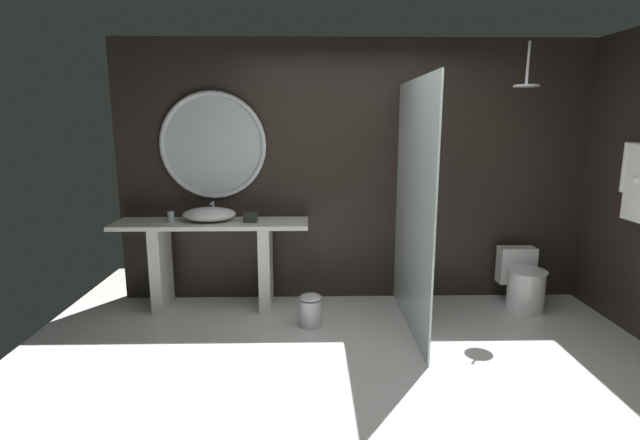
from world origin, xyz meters
TOP-DOWN VIEW (x-y plane):
  - ground_plane at (0.00, 0.00)m, footprint 5.76×5.76m
  - back_wall_panel at (0.00, 1.90)m, footprint 4.80×0.10m
  - vanity_counter at (-1.43, 1.59)m, footprint 1.86×0.49m
  - vessel_sink at (-1.45, 1.62)m, footprint 0.51×0.42m
  - tumbler_cup at (-1.81, 1.59)m, footprint 0.06×0.06m
  - tissue_box at (-1.05, 1.57)m, footprint 0.13×0.14m
  - round_wall_mirror at (-1.43, 1.81)m, footprint 1.04×0.05m
  - shower_glass_panel at (0.41, 1.10)m, footprint 0.02×1.50m
  - rain_shower_head at (1.45, 1.42)m, footprint 0.22×0.22m
  - toilet at (1.61, 1.51)m, footprint 0.37×0.54m
  - waste_bin at (-0.48, 1.10)m, footprint 0.20×0.20m

SIDE VIEW (x-z plane):
  - ground_plane at x=0.00m, z-range 0.00..0.00m
  - waste_bin at x=-0.48m, z-range 0.00..0.30m
  - toilet at x=1.61m, z-range -0.02..0.54m
  - vanity_counter at x=-1.43m, z-range 0.12..0.99m
  - tissue_box at x=-1.05m, z-range 0.87..0.95m
  - tumbler_cup at x=-1.81m, z-range 0.87..0.97m
  - vessel_sink at x=-1.45m, z-range 0.85..1.01m
  - shower_glass_panel at x=0.41m, z-range 0.00..2.16m
  - back_wall_panel at x=0.00m, z-range 0.00..2.60m
  - round_wall_mirror at x=-1.43m, z-range 1.06..2.10m
  - rain_shower_head at x=1.45m, z-range 1.96..2.35m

